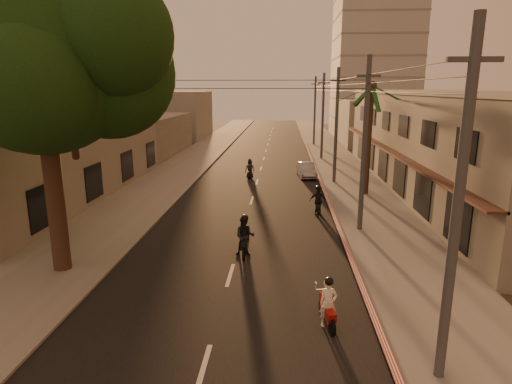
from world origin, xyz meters
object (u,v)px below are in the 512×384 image
broadleaf_tree (51,59)px  scooter_red (328,304)px  scooter_mid_a (245,237)px  scooter_far_a (250,170)px  palm_tree (372,92)px  scooter_mid_b (318,202)px  parked_car (306,170)px

broadleaf_tree → scooter_red: broadleaf_tree is taller
scooter_mid_a → scooter_far_a: scooter_mid_a is taller
palm_tree → scooter_mid_b: (-3.80, -5.08, -6.34)m
scooter_red → scooter_mid_b: size_ratio=0.92×
scooter_mid_b → scooter_red: bearing=-90.1°
broadleaf_tree → scooter_mid_b: bearing=39.1°
scooter_red → parked_car: bearing=78.2°
broadleaf_tree → scooter_far_a: broadleaf_tree is taller
scooter_far_a → scooter_red: bearing=-80.0°
palm_tree → broadleaf_tree: bearing=-136.5°
palm_tree → scooter_red: 19.23m
scooter_red → scooter_far_a: size_ratio=0.98×
scooter_mid_a → parked_car: 18.41m
palm_tree → scooter_red: bearing=-104.2°
broadleaf_tree → scooter_red: size_ratio=7.12×
palm_tree → scooter_mid_a: palm_tree is taller
palm_tree → parked_car: bearing=122.1°
scooter_mid_b → scooter_far_a: size_ratio=1.06×
broadleaf_tree → scooter_mid_b: (10.81, 8.77, -7.67)m
scooter_mid_a → broadleaf_tree: bearing=-164.1°
broadleaf_tree → scooter_far_a: size_ratio=6.96×
palm_tree → parked_car: (-3.91, 6.24, -6.53)m
broadleaf_tree → scooter_far_a: 21.44m
scooter_red → scooter_mid_a: size_ratio=0.87×
scooter_far_a → parked_car: bearing=11.1°
scooter_mid_b → scooter_far_a: (-4.89, 10.34, -0.05)m
scooter_mid_b → parked_car: 11.32m
broadleaf_tree → scooter_mid_a: broadleaf_tree is taller
broadleaf_tree → scooter_red: bearing=-20.1°
scooter_red → parked_car: size_ratio=0.44×
scooter_mid_b → scooter_far_a: 11.44m
scooter_far_a → scooter_mid_b: bearing=-65.2°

